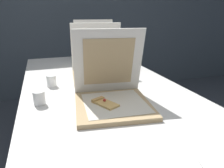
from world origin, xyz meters
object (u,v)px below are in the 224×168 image
at_px(table, 102,92).
at_px(pizza_box_middle, 98,70).
at_px(pizza_box_back, 97,58).
at_px(pizza_box_front, 112,95).
at_px(cup_white_mid, 51,81).
at_px(cup_white_near_center, 39,98).

distance_m(table, pizza_box_middle, 0.23).
bearing_deg(pizza_box_back, pizza_box_front, -94.67).
bearing_deg(pizza_box_middle, pizza_box_back, 83.45).
relative_size(pizza_box_front, pizza_box_middle, 1.02).
bearing_deg(pizza_box_front, pizza_box_middle, 91.04).
height_order(pizza_box_middle, cup_white_mid, pizza_box_middle).
height_order(pizza_box_front, cup_white_mid, pizza_box_front).
relative_size(pizza_box_middle, cup_white_mid, 5.72).
bearing_deg(pizza_box_middle, cup_white_near_center, -131.30).
distance_m(pizza_box_front, cup_white_near_center, 0.38).
relative_size(pizza_box_front, cup_white_near_center, 5.84).
height_order(table, pizza_box_middle, pizza_box_middle).
relative_size(pizza_box_back, cup_white_near_center, 5.79).
distance_m(pizza_box_front, pizza_box_middle, 0.51).
relative_size(table, cup_white_mid, 28.25).
bearing_deg(table, pizza_box_back, 78.08).
distance_m(table, pizza_box_front, 0.32).
relative_size(pizza_box_back, cup_white_mid, 5.79).
distance_m(table, pizza_box_back, 0.61).
relative_size(pizza_box_front, pizza_box_back, 1.01).
xyz_separation_m(pizza_box_middle, cup_white_near_center, (-0.42, -0.38, -0.02)).
height_order(pizza_box_middle, pizza_box_back, pizza_box_back).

